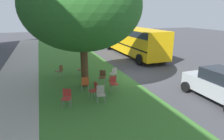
{
  "coord_description": "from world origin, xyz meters",
  "views": [
    {
      "loc": [
        -11.47,
        5.79,
        4.27
      ],
      "look_at": [
        -0.87,
        1.85,
        0.94
      ],
      "focal_mm": 30.57,
      "sensor_mm": 36.0,
      "label": 1
    }
  ],
  "objects_px": {
    "chair_3": "(67,96)",
    "chair_4": "(85,83)",
    "chair_0": "(94,89)",
    "chair_2": "(82,68)",
    "school_bus": "(132,39)",
    "chair_7": "(102,76)",
    "chair_5": "(114,73)",
    "chair_1": "(101,93)",
    "parked_car": "(220,85)",
    "street_tree": "(82,7)",
    "chair_6": "(60,70)",
    "chair_8": "(113,82)"
  },
  "relations": [
    {
      "from": "street_tree",
      "to": "chair_0",
      "type": "xyz_separation_m",
      "value": [
        -1.95,
        -0.06,
        -4.12
      ]
    },
    {
      "from": "chair_3",
      "to": "parked_car",
      "type": "distance_m",
      "value": 7.68
    },
    {
      "from": "chair_0",
      "to": "school_bus",
      "type": "xyz_separation_m",
      "value": [
        9.23,
        -6.72,
        1.24
      ]
    },
    {
      "from": "parked_car",
      "to": "school_bus",
      "type": "distance_m",
      "value": 11.73
    },
    {
      "from": "chair_1",
      "to": "school_bus",
      "type": "distance_m",
      "value": 11.86
    },
    {
      "from": "chair_1",
      "to": "chair_2",
      "type": "relative_size",
      "value": 1.0
    },
    {
      "from": "chair_3",
      "to": "chair_4",
      "type": "distance_m",
      "value": 1.98
    },
    {
      "from": "chair_2",
      "to": "chair_4",
      "type": "xyz_separation_m",
      "value": [
        -3.01,
        0.41,
        0.0
      ]
    },
    {
      "from": "chair_0",
      "to": "chair_1",
      "type": "relative_size",
      "value": 1.0
    },
    {
      "from": "chair_6",
      "to": "school_bus",
      "type": "height_order",
      "value": "school_bus"
    },
    {
      "from": "chair_3",
      "to": "school_bus",
      "type": "bearing_deg",
      "value": -40.29
    },
    {
      "from": "chair_1",
      "to": "chair_6",
      "type": "relative_size",
      "value": 1.0
    },
    {
      "from": "chair_4",
      "to": "chair_5",
      "type": "xyz_separation_m",
      "value": [
        1.23,
        -2.19,
        0.0
      ]
    },
    {
      "from": "street_tree",
      "to": "chair_6",
      "type": "relative_size",
      "value": 8.07
    },
    {
      "from": "chair_0",
      "to": "chair_2",
      "type": "xyz_separation_m",
      "value": [
        4.1,
        -0.17,
        0.0
      ]
    },
    {
      "from": "street_tree",
      "to": "chair_8",
      "type": "xyz_separation_m",
      "value": [
        -1.35,
        -1.36,
        -4.12
      ]
    },
    {
      "from": "street_tree",
      "to": "school_bus",
      "type": "relative_size",
      "value": 0.68
    },
    {
      "from": "chair_8",
      "to": "parked_car",
      "type": "distance_m",
      "value": 5.55
    },
    {
      "from": "chair_1",
      "to": "chair_2",
      "type": "distance_m",
      "value": 4.68
    },
    {
      "from": "street_tree",
      "to": "chair_4",
      "type": "height_order",
      "value": "street_tree"
    },
    {
      "from": "chair_3",
      "to": "chair_6",
      "type": "relative_size",
      "value": 1.0
    },
    {
      "from": "parked_car",
      "to": "school_bus",
      "type": "relative_size",
      "value": 0.36
    },
    {
      "from": "chair_0",
      "to": "chair_6",
      "type": "xyz_separation_m",
      "value": [
        4.2,
        1.33,
        0.0
      ]
    },
    {
      "from": "parked_car",
      "to": "chair_4",
      "type": "bearing_deg",
      "value": 60.26
    },
    {
      "from": "chair_6",
      "to": "chair_8",
      "type": "height_order",
      "value": "same"
    },
    {
      "from": "chair_8",
      "to": "parked_car",
      "type": "xyz_separation_m",
      "value": [
        -3.04,
        -4.64,
        0.32
      ]
    },
    {
      "from": "street_tree",
      "to": "parked_car",
      "type": "bearing_deg",
      "value": -126.21
    },
    {
      "from": "chair_4",
      "to": "chair_8",
      "type": "height_order",
      "value": "same"
    },
    {
      "from": "chair_3",
      "to": "chair_6",
      "type": "xyz_separation_m",
      "value": [
        4.66,
        -0.16,
        0.0
      ]
    },
    {
      "from": "chair_0",
      "to": "chair_7",
      "type": "bearing_deg",
      "value": -28.43
    },
    {
      "from": "chair_0",
      "to": "school_bus",
      "type": "bearing_deg",
      "value": -36.06
    },
    {
      "from": "chair_1",
      "to": "chair_7",
      "type": "height_order",
      "value": "same"
    },
    {
      "from": "chair_0",
      "to": "chair_2",
      "type": "distance_m",
      "value": 4.1
    },
    {
      "from": "chair_2",
      "to": "chair_6",
      "type": "bearing_deg",
      "value": 85.98
    },
    {
      "from": "chair_3",
      "to": "chair_8",
      "type": "bearing_deg",
      "value": -69.23
    },
    {
      "from": "chair_6",
      "to": "school_bus",
      "type": "distance_m",
      "value": 9.57
    },
    {
      "from": "chair_3",
      "to": "chair_4",
      "type": "xyz_separation_m",
      "value": [
        1.54,
        -1.24,
        0.0
      ]
    },
    {
      "from": "chair_6",
      "to": "chair_8",
      "type": "relative_size",
      "value": 1.0
    },
    {
      "from": "chair_2",
      "to": "chair_8",
      "type": "relative_size",
      "value": 1.0
    },
    {
      "from": "chair_2",
      "to": "school_bus",
      "type": "bearing_deg",
      "value": -51.93
    },
    {
      "from": "chair_6",
      "to": "chair_5",
      "type": "bearing_deg",
      "value": -119.88
    },
    {
      "from": "chair_4",
      "to": "chair_0",
      "type": "bearing_deg",
      "value": -167.34
    },
    {
      "from": "chair_2",
      "to": "chair_7",
      "type": "distance_m",
      "value": 2.34
    },
    {
      "from": "chair_2",
      "to": "chair_3",
      "type": "height_order",
      "value": "same"
    },
    {
      "from": "chair_3",
      "to": "chair_0",
      "type": "bearing_deg",
      "value": -73.14
    },
    {
      "from": "chair_4",
      "to": "street_tree",
      "type": "bearing_deg",
      "value": -11.92
    },
    {
      "from": "street_tree",
      "to": "chair_4",
      "type": "bearing_deg",
      "value": 168.08
    },
    {
      "from": "chair_8",
      "to": "school_bus",
      "type": "xyz_separation_m",
      "value": [
        8.63,
        -5.43,
        1.24
      ]
    },
    {
      "from": "chair_5",
      "to": "chair_8",
      "type": "height_order",
      "value": "same"
    },
    {
      "from": "chair_0",
      "to": "chair_3",
      "type": "distance_m",
      "value": 1.55
    }
  ]
}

